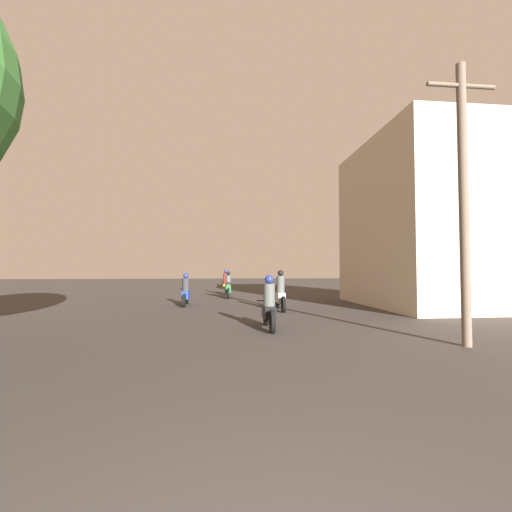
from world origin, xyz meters
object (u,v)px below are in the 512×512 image
at_px(motorcycle_yellow, 226,284).
at_px(building_right_near, 429,224).
at_px(motorcycle_black, 269,307).
at_px(motorcycle_silver, 280,294).
at_px(motorcycle_blue, 186,292).
at_px(utility_pole_near, 464,196).
at_px(motorcycle_green, 228,287).

height_order(motorcycle_yellow, building_right_near, building_right_near).
xyz_separation_m(motorcycle_black, motorcycle_silver, (1.08, 4.26, 0.05)).
height_order(motorcycle_silver, motorcycle_blue, motorcycle_silver).
distance_m(motorcycle_silver, motorcycle_blue, 4.60).
bearing_deg(utility_pole_near, motorcycle_green, 110.61).
bearing_deg(building_right_near, motorcycle_blue, 173.90).
height_order(motorcycle_silver, utility_pole_near, utility_pole_near).
xyz_separation_m(motorcycle_blue, motorcycle_green, (2.04, 3.95, 0.02)).
height_order(motorcycle_yellow, utility_pole_near, utility_pole_near).
xyz_separation_m(motorcycle_green, building_right_near, (9.14, -5.15, 3.16)).
relative_size(motorcycle_blue, building_right_near, 0.26).
relative_size(motorcycle_black, motorcycle_green, 0.99).
bearing_deg(building_right_near, utility_pole_near, -118.38).
xyz_separation_m(motorcycle_black, building_right_near, (8.23, 5.29, 3.17)).
height_order(motorcycle_green, motorcycle_yellow, motorcycle_yellow).
distance_m(motorcycle_yellow, utility_pole_near, 17.01).
bearing_deg(utility_pole_near, motorcycle_yellow, 107.30).
xyz_separation_m(motorcycle_silver, motorcycle_blue, (-4.02, 2.23, -0.05)).
distance_m(motorcycle_black, motorcycle_green, 10.48).
bearing_deg(motorcycle_black, motorcycle_silver, 85.34).
bearing_deg(motorcycle_yellow, building_right_near, -51.37).
bearing_deg(motorcycle_silver, building_right_near, 5.61).
xyz_separation_m(motorcycle_green, motorcycle_yellow, (-0.11, 3.04, 0.03)).
relative_size(motorcycle_blue, motorcycle_yellow, 0.95).
distance_m(motorcycle_green, utility_pole_near, 14.15).
bearing_deg(motorcycle_yellow, motorcycle_black, -95.54).
xyz_separation_m(motorcycle_yellow, building_right_near, (9.24, -8.19, 3.13)).
height_order(motorcycle_black, motorcycle_silver, motorcycle_silver).
bearing_deg(motorcycle_black, building_right_near, 42.28).
xyz_separation_m(motorcycle_green, utility_pole_near, (4.89, -13.01, 2.68)).
distance_m(motorcycle_black, motorcycle_silver, 4.39).
relative_size(motorcycle_black, motorcycle_blue, 0.94).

